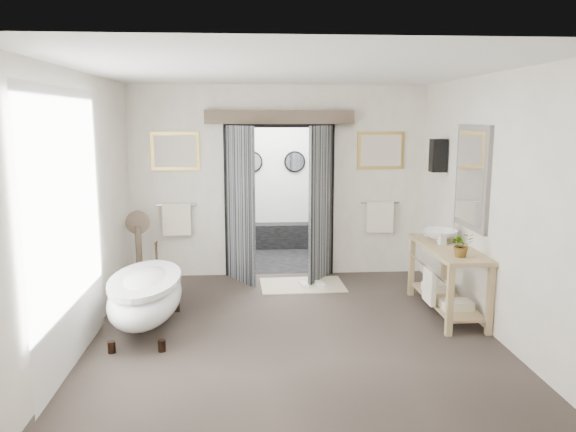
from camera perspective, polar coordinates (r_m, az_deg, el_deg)
The scene contains 13 objects.
ground_plane at distance 6.47m, azimuth 0.38°, elevation -11.91°, with size 5.00×5.00×0.00m, color #453B34.
room_shell at distance 5.92m, azimuth 0.14°, elevation 4.62°, with size 4.52×5.02×2.91m.
shower_room at distance 10.10m, azimuth -1.35°, elevation 1.38°, with size 2.22×2.01×2.51m.
back_wall_dressing at distance 8.36m, azimuth -0.83°, elevation 4.14°, with size 3.82×0.75×2.52m.
clawfoot_tub at distance 6.64m, azimuth -14.24°, elevation -7.78°, with size 0.79×1.76×0.86m.
vanity at distance 7.23m, azimuth 15.72°, elevation -5.69°, with size 0.57×1.60×0.85m.
pedestal_mirror at distance 8.19m, azimuth -14.88°, elevation -3.95°, with size 0.34×0.22×1.14m.
rug at distance 8.23m, azimuth 1.47°, elevation -7.02°, with size 1.20×0.80×0.01m, color beige.
slippers at distance 8.16m, azimuth 2.47°, elevation -6.95°, with size 0.37×0.27×0.05m.
basin at distance 7.40m, azimuth 15.16°, elevation -1.95°, with size 0.45×0.45×0.15m, color white.
plant at distance 6.66m, azimuth 17.24°, elevation -2.80°, with size 0.25×0.22×0.28m, color gray.
soap_bottle_a at distance 7.23m, azimuth 15.39°, elevation -2.14°, with size 0.08×0.08×0.18m, color gray.
soap_bottle_b at distance 7.67m, azimuth 14.02°, elevation -1.48°, with size 0.12×0.12×0.16m, color gray.
Camera 1 is at (-0.46, -5.99, 2.40)m, focal length 35.00 mm.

